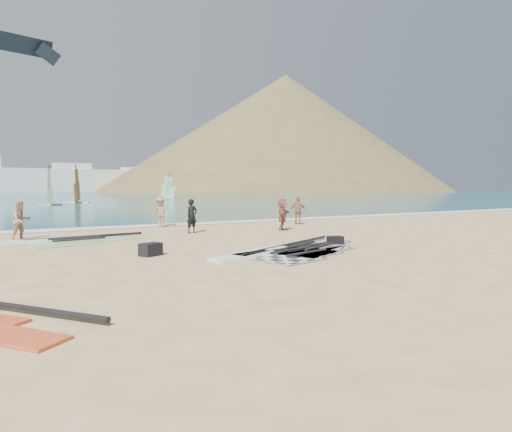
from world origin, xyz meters
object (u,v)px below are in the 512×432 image
person_wetsuit (192,216)px  beachgoer_mid (161,212)px  rig_green (62,241)px  rig_orange (292,249)px  beachgoer_right (283,214)px  rig_grey (279,255)px  gear_bag_near (151,249)px  beachgoer_back (298,211)px  beachgoer_left (21,220)px  gear_bag_far (335,240)px

person_wetsuit → beachgoer_mid: (-0.43, 3.44, 0.03)m
person_wetsuit → rig_green: bearing=168.9°
person_wetsuit → beachgoer_mid: bearing=79.6°
rig_orange → beachgoer_right: size_ratio=3.69×
rig_grey → gear_bag_near: (-3.43, 2.08, 0.15)m
beachgoer_mid → beachgoer_right: 6.53m
rig_orange → beachgoer_back: 9.99m
gear_bag_near → beachgoer_back: size_ratio=0.40×
rig_grey → beachgoer_left: bearing=114.7°
gear_bag_near → beachgoer_mid: (3.03, 8.92, 0.62)m
rig_orange → gear_bag_near: 4.59m
beachgoer_mid → rig_orange: bearing=-37.5°
rig_orange → rig_grey: bearing=-167.9°
rig_green → rig_grey: bearing=-58.9°
rig_green → beachgoer_right: size_ratio=3.65×
rig_grey → beachgoer_back: (6.85, 8.78, 0.73)m
beachgoer_left → gear_bag_near: bearing=-92.6°
gear_bag_near → person_wetsuit: bearing=57.7°
rig_grey → beachgoer_back: bearing=38.2°
person_wetsuit → rig_grey: bearing=-107.8°
gear_bag_near → person_wetsuit: (3.46, 5.48, 0.59)m
beachgoer_back → beachgoer_right: bearing=79.7°
rig_grey → gear_bag_near: 4.02m
rig_green → gear_bag_near: (2.12, -4.84, 0.15)m
beachgoer_mid → beachgoer_back: 7.59m
beachgoer_back → beachgoer_right: size_ratio=0.98×
rig_green → gear_bag_far: (8.76, -5.73, 0.11)m
rig_grey → beachgoer_mid: 11.04m
rig_orange → beachgoer_mid: beachgoer_mid is taller
beachgoer_right → beachgoer_back: bearing=-4.3°
beachgoer_right → beachgoer_mid: bearing=90.0°
rig_green → rig_orange: (6.51, -6.18, 0.00)m
rig_orange → person_wetsuit: size_ratio=3.71×
gear_bag_near → beachgoer_mid: size_ratio=0.38×
beachgoer_back → rig_green: bearing=46.2°
beachgoer_left → rig_orange: bearing=-75.6°
gear_bag_far → beachgoer_left: size_ratio=0.34×
beachgoer_left → beachgoer_back: size_ratio=1.01×
rig_grey → gear_bag_far: 3.42m
gear_bag_near → gear_bag_far: (6.64, -0.88, -0.04)m
rig_green → beachgoer_mid: size_ratio=3.52×
person_wetsuit → beachgoer_back: size_ratio=1.01×
rig_grey → beachgoer_back: size_ratio=3.54×
rig_grey → gear_bag_near: gear_bag_near is taller
gear_bag_near → rig_green: bearing=113.6°
beachgoer_left → beachgoer_right: beachgoer_right is taller
beachgoer_mid → beachgoer_back: (7.26, -2.22, -0.04)m
beachgoer_mid → rig_green: bearing=-96.7°
gear_bag_near → gear_bag_far: bearing=-7.6°
gear_bag_far → rig_orange: bearing=-168.6°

